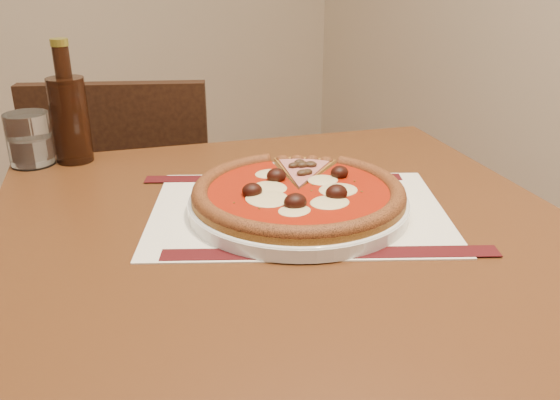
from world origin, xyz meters
The scene contains 8 objects.
table centered at (0.92, 0.66, 0.65)m, with size 0.96×0.96×0.75m.
chair_far centered at (0.89, 1.38, 0.48)m, with size 0.52×0.52×0.84m.
placemat centered at (0.96, 0.70, 0.75)m, with size 0.42×0.30×0.00m, color white.
plate centered at (0.96, 0.70, 0.76)m, with size 0.32×0.32×0.02m, color white.
pizza centered at (0.96, 0.69, 0.78)m, with size 0.30×0.30×0.04m.
ham_slice centered at (1.02, 0.77, 0.78)m, with size 0.12×0.14×0.02m.
water_glass centered at (0.65, 1.10, 0.80)m, with size 0.08×0.08×0.09m, color white.
bottle centered at (0.72, 1.08, 0.83)m, with size 0.06×0.06×0.21m.
Camera 1 is at (0.56, 0.03, 1.10)m, focal length 38.00 mm.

